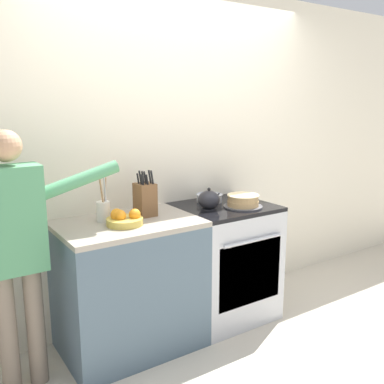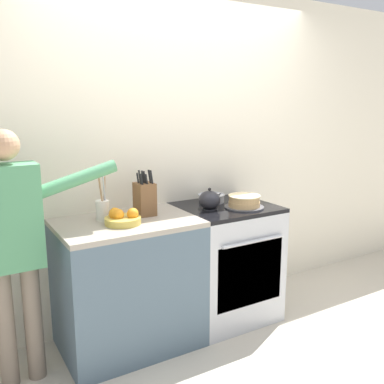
# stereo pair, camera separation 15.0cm
# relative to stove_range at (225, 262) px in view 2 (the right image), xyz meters

# --- Properties ---
(ground_plane) EXTENTS (16.00, 16.00, 0.00)m
(ground_plane) POSITION_rel_stove_range_xyz_m (-0.24, -0.32, -0.46)
(ground_plane) COLOR beige
(wall_back) EXTENTS (8.00, 0.04, 2.60)m
(wall_back) POSITION_rel_stove_range_xyz_m (-0.24, 0.35, 0.84)
(wall_back) COLOR silver
(wall_back) RESTS_ON ground_plane
(counter_cabinet) EXTENTS (0.95, 0.65, 0.92)m
(counter_cabinet) POSITION_rel_stove_range_xyz_m (-0.83, 0.00, -0.00)
(counter_cabinet) COLOR #4C6070
(counter_cabinet) RESTS_ON ground_plane
(stove_range) EXTENTS (0.72, 0.68, 0.92)m
(stove_range) POSITION_rel_stove_range_xyz_m (0.00, 0.00, 0.00)
(stove_range) COLOR #B7BABF
(stove_range) RESTS_ON ground_plane
(layer_cake) EXTENTS (0.30, 0.30, 0.10)m
(layer_cake) POSITION_rel_stove_range_xyz_m (0.08, -0.12, 0.51)
(layer_cake) COLOR #4C4C51
(layer_cake) RESTS_ON stove_range
(tea_kettle) EXTENTS (0.20, 0.17, 0.16)m
(tea_kettle) POSITION_rel_stove_range_xyz_m (-0.17, -0.02, 0.53)
(tea_kettle) COLOR #232328
(tea_kettle) RESTS_ON stove_range
(mixing_bowl) EXTENTS (0.22, 0.22, 0.07)m
(mixing_bowl) POSITION_rel_stove_range_xyz_m (-0.03, 0.16, 0.49)
(mixing_bowl) COLOR #B7BABF
(mixing_bowl) RESTS_ON stove_range
(knife_block) EXTENTS (0.12, 0.14, 0.33)m
(knife_block) POSITION_rel_stove_range_xyz_m (-0.66, 0.07, 0.58)
(knife_block) COLOR brown
(knife_block) RESTS_ON counter_cabinet
(utensil_crock) EXTENTS (0.09, 0.09, 0.34)m
(utensil_crock) POSITION_rel_stove_range_xyz_m (-0.96, 0.10, 0.54)
(utensil_crock) COLOR silver
(utensil_crock) RESTS_ON counter_cabinet
(fruit_bowl) EXTENTS (0.24, 0.24, 0.11)m
(fruit_bowl) POSITION_rel_stove_range_xyz_m (-0.88, -0.06, 0.50)
(fruit_bowl) COLOR gold
(fruit_bowl) RESTS_ON counter_cabinet
(person_baker) EXTENTS (0.91, 0.20, 1.57)m
(person_baker) POSITION_rel_stove_range_xyz_m (-1.56, -0.05, 0.47)
(person_baker) COLOR #7A6B5B
(person_baker) RESTS_ON ground_plane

